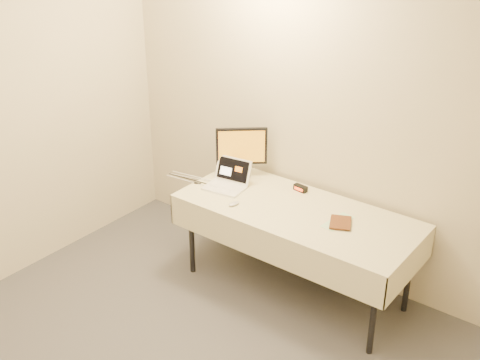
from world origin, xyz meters
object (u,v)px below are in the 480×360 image
Objects in this scene: laptop at (228,180)px; book at (331,211)px; table at (297,217)px; monitor at (242,149)px.

laptop is 1.75× the size of book.
book is at bearing -4.81° from table.
book is at bearing -53.84° from monitor.
book is (0.96, -0.02, 0.05)m from laptop.
monitor is at bearing 163.07° from table.
table is 0.34m from book.
monitor reaches higher than laptop.
table is 9.23× the size of book.
laptop is 0.96m from book.
monitor is 2.16× the size of book.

